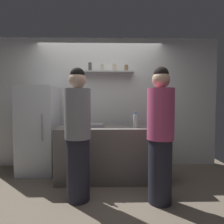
{
  "coord_description": "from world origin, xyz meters",
  "views": [
    {
      "loc": [
        0.16,
        -2.58,
        1.28
      ],
      "look_at": [
        0.23,
        0.52,
        1.14
      ],
      "focal_mm": 29.64,
      "sensor_mm": 36.0,
      "label": 1
    }
  ],
  "objects": [
    {
      "name": "refrigerator",
      "position": [
        -1.12,
        0.85,
        0.8
      ],
      "size": [
        0.64,
        0.65,
        1.59
      ],
      "color": "silver",
      "rests_on": "ground"
    },
    {
      "name": "person_pink_top",
      "position": [
        0.83,
        -0.25,
        0.87
      ],
      "size": [
        0.34,
        0.34,
        1.74
      ],
      "rotation": [
        0.0,
        0.0,
        2.72
      ],
      "color": "#262633",
      "rests_on": "ground"
    },
    {
      "name": "water_bottle_plastic",
      "position": [
        0.61,
        0.42,
        1.0
      ],
      "size": [
        0.08,
        0.08,
        0.25
      ],
      "color": "silver",
      "rests_on": "counter"
    },
    {
      "name": "person_grey_hoodie",
      "position": [
        -0.23,
        -0.17,
        0.87
      ],
      "size": [
        0.34,
        0.34,
        1.74
      ],
      "rotation": [
        0.0,
        0.0,
        0.03
      ],
      "color": "#262633",
      "rests_on": "ground"
    },
    {
      "name": "wine_bottle_pale_glass",
      "position": [
        -0.39,
        0.24,
        0.99
      ],
      "size": [
        0.07,
        0.07,
        0.28
      ],
      "color": "#B2BFB2",
      "rests_on": "counter"
    },
    {
      "name": "ground_plane",
      "position": [
        0.0,
        0.0,
        0.0
      ],
      "size": [
        5.28,
        5.28,
        0.0
      ],
      "primitive_type": "plane",
      "color": "#726656"
    },
    {
      "name": "back_wall_assembly",
      "position": [
        0.0,
        1.25,
        1.3
      ],
      "size": [
        4.8,
        0.32,
        2.6
      ],
      "color": "white",
      "rests_on": "ground"
    },
    {
      "name": "counter",
      "position": [
        0.23,
        0.52,
        0.44
      ],
      "size": [
        1.8,
        0.67,
        0.89
      ],
      "primitive_type": "cube",
      "color": "#66605B",
      "rests_on": "ground"
    },
    {
      "name": "utensil_holder",
      "position": [
        -0.24,
        0.3,
        0.94
      ],
      "size": [
        0.09,
        0.09,
        0.22
      ],
      "color": "#B2B2B7",
      "rests_on": "counter"
    },
    {
      "name": "baking_pan",
      "position": [
        -0.09,
        0.54,
        0.91
      ],
      "size": [
        0.34,
        0.24,
        0.05
      ],
      "primitive_type": "cube",
      "color": "gray",
      "rests_on": "counter"
    },
    {
      "name": "wine_bottle_dark_glass",
      "position": [
        -0.57,
        0.8,
        1.01
      ],
      "size": [
        0.08,
        0.08,
        0.3
      ],
      "color": "black",
      "rests_on": "counter"
    }
  ]
}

